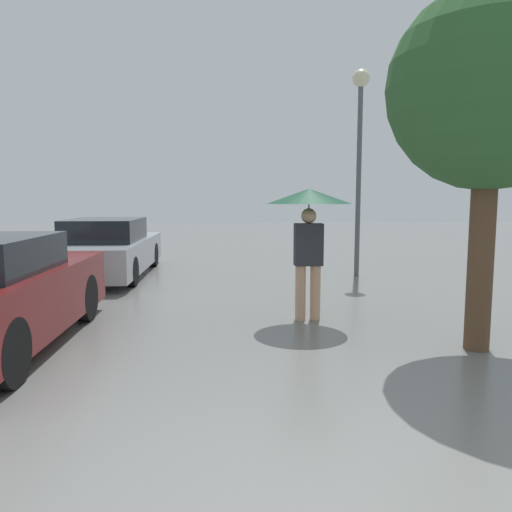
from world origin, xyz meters
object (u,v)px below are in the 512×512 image
object	(u,v)px
tree	(490,91)
street_lamp	(360,127)
parked_car_farthest	(108,249)
pedestrian	(309,212)

from	to	relation	value
tree	street_lamp	world-z (taller)	street_lamp
parked_car_farthest	street_lamp	distance (m)	5.84
parked_car_farthest	tree	size ratio (longest dim) A/B	1.14
parked_car_farthest	tree	bearing A→B (deg)	-45.99
parked_car_farthest	street_lamp	world-z (taller)	street_lamp
parked_car_farthest	tree	xyz separation A→B (m)	(5.27, -5.45, 2.20)
pedestrian	tree	size ratio (longest dim) A/B	0.46
pedestrian	parked_car_farthest	world-z (taller)	pedestrian
parked_car_farthest	street_lamp	size ratio (longest dim) A/B	1.04
tree	street_lamp	distance (m)	5.14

